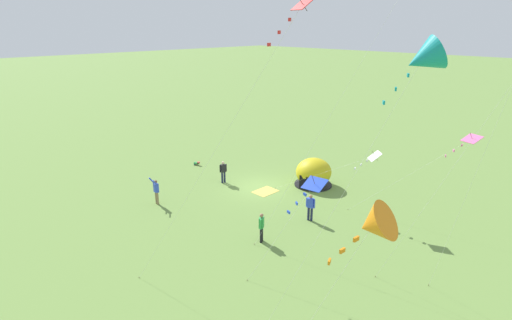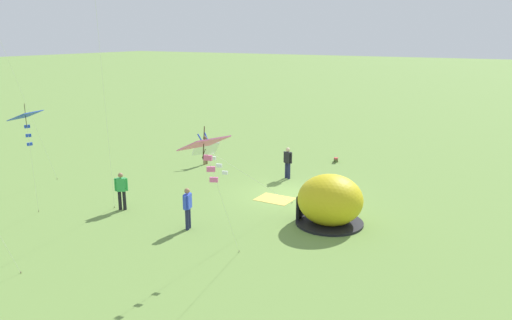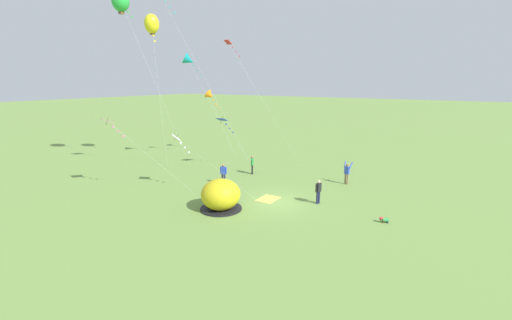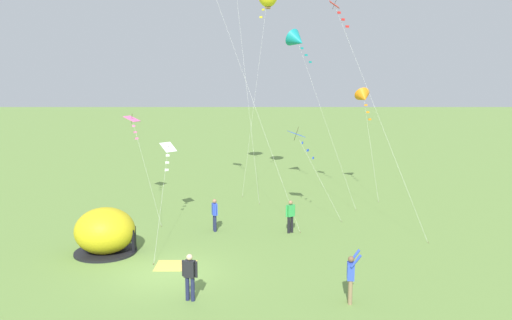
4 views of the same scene
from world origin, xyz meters
name	(u,v)px [view 3 (image 3 of 4)]	position (x,y,z in m)	size (l,w,h in m)	color
ground_plane	(277,202)	(0.00, 0.00, 0.00)	(300.00, 300.00, 0.00)	olive
popup_tent	(221,195)	(-3.22, 2.50, 1.00)	(2.81, 2.81, 2.10)	gold
picnic_blanket	(268,199)	(0.23, 0.85, 0.01)	(1.70, 1.30, 0.01)	gold
toddler_crawling	(384,220)	(0.35, -7.28, 0.18)	(0.38, 0.55, 0.32)	green
person_watching_sky	(223,173)	(1.48, 5.91, 0.96)	(0.34, 0.57, 1.72)	#1E2347
person_strolling	(347,172)	(6.96, -2.80, 1.00)	(0.51, 0.68, 1.89)	#8C7251
person_far_back	(252,164)	(5.42, 5.61, 0.96)	(0.51, 0.41, 1.72)	black
person_center_field	(318,190)	(1.30, -2.59, 0.96)	(0.57, 0.33, 1.72)	#1E2347
kite_white	(179,140)	(-1.26, 8.06, 3.90)	(1.05, 7.92, 4.41)	silver
kite_green	(120,1)	(2.04, 18.07, 15.71)	(2.65, 7.11, 16.70)	silver
kite_orange	(210,95)	(11.05, 15.12, 6.76)	(1.30, 3.51, 7.41)	silver
kite_yellow	(152,24)	(4.48, 16.78, 13.90)	(2.52, 3.65, 14.85)	silver
kite_red	(232,49)	(8.38, 9.82, 11.51)	(4.22, 6.72, 12.40)	silver
kite_pink	(110,124)	(-4.20, 12.31, 5.22)	(3.37, 6.34, 5.78)	silver
kite_teal	(189,60)	(6.33, 13.77, 10.45)	(4.37, 4.41, 11.20)	silver
kite_blue	(223,121)	(6.12, 9.40, 4.57)	(2.99, 2.35, 5.19)	silver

